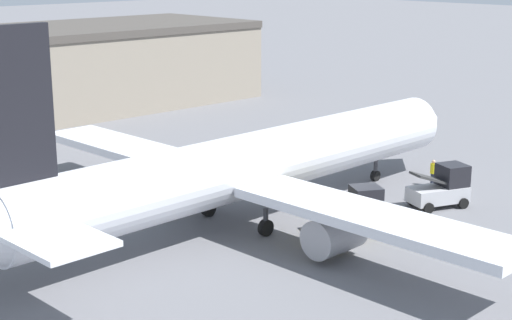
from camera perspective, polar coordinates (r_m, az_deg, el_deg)
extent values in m
plane|color=slate|center=(44.93, 0.00, -4.32)|extent=(400.00, 400.00, 0.00)
cylinder|color=silver|center=(43.97, 0.00, -0.22)|extent=(31.42, 4.28, 3.56)
cone|color=silver|center=(57.02, 12.29, 2.86)|extent=(2.93, 3.56, 3.49)
cube|color=silver|center=(50.06, -8.84, 0.69)|extent=(3.93, 15.18, 0.50)
cube|color=silver|center=(37.16, 8.49, -4.18)|extent=(3.93, 15.18, 0.50)
cylinder|color=#939399|center=(48.65, -7.20, -1.35)|extent=(2.99, 2.06, 1.99)
cylinder|color=#939399|center=(38.92, 5.74, -5.39)|extent=(2.99, 2.06, 1.99)
cube|color=black|center=(34.22, -18.09, 3.65)|extent=(4.73, 0.47, 6.75)
cube|color=silver|center=(32.11, -14.20, -5.66)|extent=(3.30, 4.35, 0.24)
cylinder|color=#38383D|center=(52.92, 8.69, -0.70)|extent=(0.28, 0.28, 1.53)
cylinder|color=black|center=(53.03, 8.68, -1.13)|extent=(0.71, 0.37, 0.70)
cylinder|color=#38383D|center=(42.08, 0.71, -4.54)|extent=(0.28, 0.28, 1.53)
cylinder|color=black|center=(42.19, 0.71, -4.94)|extent=(0.91, 0.37, 0.90)
cylinder|color=#38383D|center=(45.28, -3.48, -3.17)|extent=(0.28, 0.28, 1.53)
cylinder|color=black|center=(45.38, -3.47, -3.55)|extent=(0.91, 0.37, 0.90)
cylinder|color=#1E2338|center=(52.54, 12.72, -1.40)|extent=(0.28, 0.28, 0.84)
cylinder|color=yellow|center=(52.34, 12.77, -0.60)|extent=(0.39, 0.39, 0.67)
sphere|color=tan|center=(52.23, 12.79, -0.12)|extent=(0.25, 0.25, 0.25)
cube|color=yellow|center=(42.88, 6.72, -4.18)|extent=(3.85, 3.16, 0.87)
cube|color=black|center=(42.90, 7.99, -2.73)|extent=(2.07, 2.04, 1.25)
cylinder|color=black|center=(42.74, 8.63, -4.93)|extent=(0.82, 0.64, 0.79)
cylinder|color=black|center=(44.16, 7.84, -4.26)|extent=(0.82, 0.64, 0.79)
cylinder|color=black|center=(41.90, 5.51, -5.23)|extent=(0.82, 0.64, 0.79)
cylinder|color=black|center=(43.36, 4.81, -4.53)|extent=(0.82, 0.64, 0.79)
cube|color=#B2B2B7|center=(48.16, 13.07, -2.44)|extent=(3.90, 2.91, 0.91)
cube|color=black|center=(48.42, 14.10, -1.05)|extent=(2.01, 2.03, 1.29)
cube|color=#333333|center=(47.52, 12.52, -1.31)|extent=(2.47, 1.94, 0.83)
cylinder|color=black|center=(48.32, 14.83, -3.05)|extent=(0.70, 0.50, 0.64)
cylinder|color=black|center=(49.66, 13.63, -2.50)|extent=(0.70, 0.50, 0.64)
cylinder|color=black|center=(46.93, 12.42, -3.43)|extent=(0.70, 0.50, 0.64)
cylinder|color=black|center=(48.31, 11.26, -2.85)|extent=(0.70, 0.50, 0.64)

